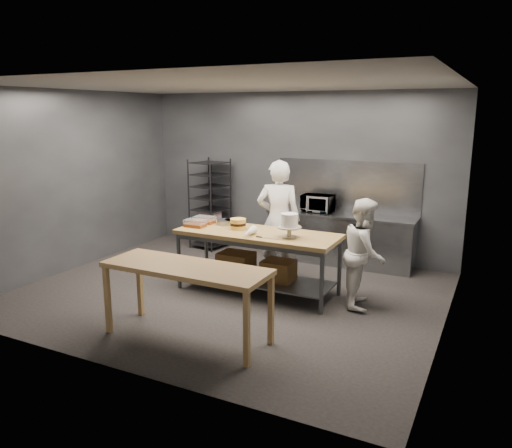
% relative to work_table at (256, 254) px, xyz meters
% --- Properties ---
extents(ground, '(6.00, 6.00, 0.00)m').
position_rel_work_table_xyz_m(ground, '(-0.31, -0.24, -0.57)').
color(ground, black).
rests_on(ground, ground).
extents(back_wall, '(6.00, 0.04, 3.00)m').
position_rel_work_table_xyz_m(back_wall, '(-0.31, 2.26, 0.93)').
color(back_wall, '#4C4F54').
rests_on(back_wall, ground).
extents(work_table, '(2.40, 0.90, 0.92)m').
position_rel_work_table_xyz_m(work_table, '(0.00, 0.00, 0.00)').
color(work_table, olive).
rests_on(work_table, ground).
extents(near_counter, '(2.00, 0.70, 0.90)m').
position_rel_work_table_xyz_m(near_counter, '(-0.01, -1.79, 0.24)').
color(near_counter, '#9E7341').
rests_on(near_counter, ground).
extents(back_counter, '(2.60, 0.60, 0.90)m').
position_rel_work_table_xyz_m(back_counter, '(0.69, 1.94, -0.12)').
color(back_counter, slate).
rests_on(back_counter, ground).
extents(splashback_panel, '(2.60, 0.02, 0.90)m').
position_rel_work_table_xyz_m(splashback_panel, '(0.69, 2.24, 0.78)').
color(splashback_panel, slate).
rests_on(splashback_panel, back_counter).
extents(speed_rack, '(0.69, 0.73, 1.75)m').
position_rel_work_table_xyz_m(speed_rack, '(-1.94, 1.86, 0.28)').
color(speed_rack, black).
rests_on(speed_rack, ground).
extents(chef_behind, '(0.80, 0.64, 1.91)m').
position_rel_work_table_xyz_m(chef_behind, '(0.03, 0.74, 0.38)').
color(chef_behind, white).
rests_on(chef_behind, ground).
extents(chef_right, '(0.71, 0.83, 1.51)m').
position_rel_work_table_xyz_m(chef_right, '(1.57, 0.18, 0.18)').
color(chef_right, white).
rests_on(chef_right, ground).
extents(microwave, '(0.54, 0.37, 0.30)m').
position_rel_work_table_xyz_m(microwave, '(0.26, 1.94, 0.48)').
color(microwave, black).
rests_on(microwave, back_counter).
extents(frosted_cake_stand, '(0.34, 0.34, 0.34)m').
position_rel_work_table_xyz_m(frosted_cake_stand, '(0.57, -0.11, 0.56)').
color(frosted_cake_stand, '#A8A086').
rests_on(frosted_cake_stand, work_table).
extents(layer_cake, '(0.24, 0.24, 0.16)m').
position_rel_work_table_xyz_m(layer_cake, '(-0.31, 0.03, 0.43)').
color(layer_cake, '#E9C74A').
rests_on(layer_cake, work_table).
extents(cake_pans, '(0.38, 0.35, 0.07)m').
position_rel_work_table_xyz_m(cake_pans, '(-0.59, 0.25, 0.39)').
color(cake_pans, gray).
rests_on(cake_pans, work_table).
extents(piping_bag, '(0.15, 0.39, 0.12)m').
position_rel_work_table_xyz_m(piping_bag, '(0.04, -0.29, 0.41)').
color(piping_bag, white).
rests_on(piping_bag, work_table).
extents(offset_spatula, '(0.36, 0.02, 0.02)m').
position_rel_work_table_xyz_m(offset_spatula, '(0.28, -0.28, 0.35)').
color(offset_spatula, slate).
rests_on(offset_spatula, work_table).
extents(pastry_clamshells, '(0.31, 0.48, 0.11)m').
position_rel_work_table_xyz_m(pastry_clamshells, '(-0.98, 0.01, 0.40)').
color(pastry_clamshells, '#994B1E').
rests_on(pastry_clamshells, work_table).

